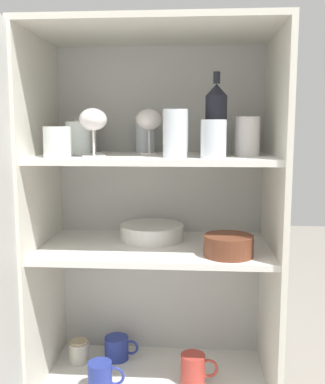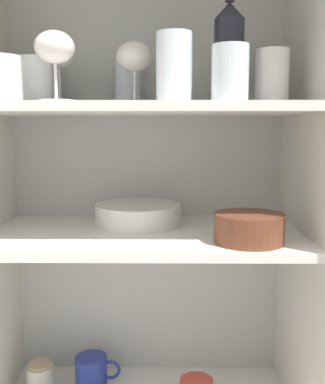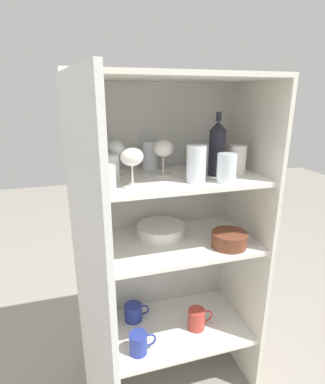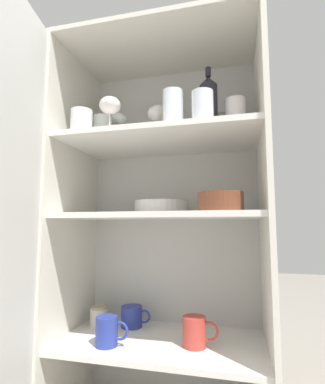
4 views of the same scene
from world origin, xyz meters
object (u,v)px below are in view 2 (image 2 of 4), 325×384
mixing_bowl_large (249,227)px  wine_bottle (229,53)px  storage_jar (40,378)px  plate_stack_white (138,214)px

mixing_bowl_large → wine_bottle: bearing=116.9°
wine_bottle → storage_jar: bearing=167.9°
plate_stack_white → storage_jar: bearing=179.5°
plate_stack_white → wine_bottle: bearing=-25.6°
wine_bottle → plate_stack_white: 0.45m
plate_stack_white → mixing_bowl_large: mixing_bowl_large is taller
mixing_bowl_large → storage_jar: bearing=160.6°
mixing_bowl_large → storage_jar: size_ratio=1.83×
wine_bottle → storage_jar: (-0.48, 0.10, -0.83)m
wine_bottle → plate_stack_white: (-0.21, 0.10, -0.38)m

